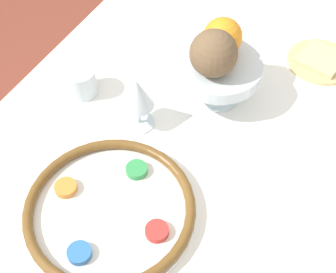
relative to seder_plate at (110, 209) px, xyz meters
name	(u,v)px	position (x,y,z in m)	size (l,w,h in m)	color
dining_table	(205,241)	(0.21, -0.13, -0.39)	(1.56, 1.03, 0.75)	white
seder_plate	(110,209)	(0.00, 0.00, 0.00)	(0.33, 0.33, 0.03)	silver
wine_glass	(137,95)	(0.22, 0.07, 0.08)	(0.07, 0.07, 0.13)	silver
fruit_stand	(218,71)	(0.38, -0.05, 0.06)	(0.20, 0.20, 0.10)	silver
orange_fruit	(223,37)	(0.42, -0.04, 0.13)	(0.09, 0.09, 0.09)	orange
coconut	(214,53)	(0.35, -0.05, 0.14)	(0.10, 0.10, 0.10)	brown
bread_plate	(321,60)	(0.61, -0.24, -0.01)	(0.17, 0.17, 0.02)	tan
cup_near	(81,82)	(0.25, 0.23, 0.02)	(0.07, 0.07, 0.07)	silver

